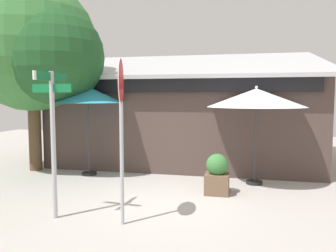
{
  "coord_description": "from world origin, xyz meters",
  "views": [
    {
      "loc": [
        1.89,
        -7.36,
        2.36
      ],
      "look_at": [
        -0.05,
        1.2,
        1.6
      ],
      "focal_mm": 36.3,
      "sensor_mm": 36.0,
      "label": 1
    }
  ],
  "objects_px": {
    "patio_umbrella_ivory_center": "(256,98)",
    "shade_tree": "(38,49)",
    "sidewalk_planter": "(217,175)",
    "street_sign_post": "(53,129)",
    "patio_umbrella_teal_left": "(88,95)",
    "stop_sign": "(121,108)"
  },
  "relations": [
    {
      "from": "patio_umbrella_ivory_center",
      "to": "sidewalk_planter",
      "type": "relative_size",
      "value": 2.7
    },
    {
      "from": "stop_sign",
      "to": "shade_tree",
      "type": "distance_m",
      "value": 5.74
    },
    {
      "from": "street_sign_post",
      "to": "stop_sign",
      "type": "bearing_deg",
      "value": -0.87
    },
    {
      "from": "street_sign_post",
      "to": "shade_tree",
      "type": "distance_m",
      "value": 4.99
    },
    {
      "from": "street_sign_post",
      "to": "sidewalk_planter",
      "type": "distance_m",
      "value": 3.99
    },
    {
      "from": "street_sign_post",
      "to": "shade_tree",
      "type": "relative_size",
      "value": 0.48
    },
    {
      "from": "street_sign_post",
      "to": "shade_tree",
      "type": "height_order",
      "value": "shade_tree"
    },
    {
      "from": "stop_sign",
      "to": "patio_umbrella_teal_left",
      "type": "distance_m",
      "value": 4.28
    },
    {
      "from": "stop_sign",
      "to": "patio_umbrella_ivory_center",
      "type": "distance_m",
      "value": 4.32
    },
    {
      "from": "patio_umbrella_teal_left",
      "to": "shade_tree",
      "type": "xyz_separation_m",
      "value": [
        -1.7,
        0.14,
        1.42
      ]
    },
    {
      "from": "shade_tree",
      "to": "sidewalk_planter",
      "type": "relative_size",
      "value": 6.08
    },
    {
      "from": "stop_sign",
      "to": "sidewalk_planter",
      "type": "height_order",
      "value": "stop_sign"
    },
    {
      "from": "patio_umbrella_teal_left",
      "to": "shade_tree",
      "type": "distance_m",
      "value": 2.22
    },
    {
      "from": "street_sign_post",
      "to": "patio_umbrella_ivory_center",
      "type": "relative_size",
      "value": 1.07
    },
    {
      "from": "patio_umbrella_teal_left",
      "to": "sidewalk_planter",
      "type": "bearing_deg",
      "value": -16.38
    },
    {
      "from": "patio_umbrella_ivory_center",
      "to": "shade_tree",
      "type": "bearing_deg",
      "value": 178.8
    },
    {
      "from": "patio_umbrella_ivory_center",
      "to": "shade_tree",
      "type": "relative_size",
      "value": 0.44
    },
    {
      "from": "shade_tree",
      "to": "patio_umbrella_teal_left",
      "type": "bearing_deg",
      "value": -4.56
    },
    {
      "from": "patio_umbrella_ivory_center",
      "to": "stop_sign",
      "type": "bearing_deg",
      "value": -124.85
    },
    {
      "from": "stop_sign",
      "to": "patio_umbrella_ivory_center",
      "type": "bearing_deg",
      "value": 55.15
    },
    {
      "from": "patio_umbrella_ivory_center",
      "to": "street_sign_post",
      "type": "bearing_deg",
      "value": -137.65
    },
    {
      "from": "patio_umbrella_teal_left",
      "to": "sidewalk_planter",
      "type": "relative_size",
      "value": 2.79
    }
  ]
}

